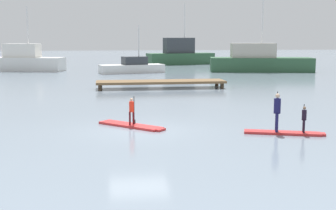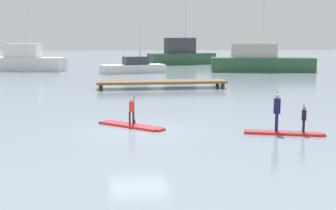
{
  "view_description": "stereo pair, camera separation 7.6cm",
  "coord_description": "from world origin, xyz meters",
  "px_view_note": "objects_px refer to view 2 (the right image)",
  "views": [
    {
      "loc": [
        -1.35,
        -18.45,
        3.86
      ],
      "look_at": [
        1.54,
        2.04,
        0.75
      ],
      "focal_mm": 47.97,
      "sensor_mm": 36.0,
      "label": 1
    },
    {
      "loc": [
        -1.27,
        -18.46,
        3.86
      ],
      "look_at": [
        1.54,
        2.04,
        0.75
      ],
      "focal_mm": 47.97,
      "sensor_mm": 36.0,
      "label": 2
    }
  ],
  "objects_px": {
    "paddleboard_near": "(132,126)",
    "paddler_child_solo": "(132,109)",
    "paddleboard_far": "(284,133)",
    "motor_boat_small_navy": "(133,67)",
    "fishing_boat_white_large": "(260,61)",
    "fishing_boat_green_midground": "(24,61)",
    "paddler_child_front": "(304,118)",
    "trawler_grey_distant": "(181,55)",
    "paddler_adult": "(277,110)"
  },
  "relations": [
    {
      "from": "paddleboard_near",
      "to": "paddler_child_solo",
      "type": "height_order",
      "value": "paddler_child_solo"
    },
    {
      "from": "paddleboard_far",
      "to": "motor_boat_small_navy",
      "type": "distance_m",
      "value": 32.99
    },
    {
      "from": "paddleboard_near",
      "to": "fishing_boat_white_large",
      "type": "xyz_separation_m",
      "value": [
        16.44,
        30.38,
        1.17
      ]
    },
    {
      "from": "paddleboard_near",
      "to": "fishing_boat_green_midground",
      "type": "xyz_separation_m",
      "value": [
        -10.58,
        35.11,
        1.12
      ]
    },
    {
      "from": "paddleboard_near",
      "to": "paddler_child_front",
      "type": "bearing_deg",
      "value": -21.28
    },
    {
      "from": "paddler_child_front",
      "to": "fishing_boat_white_large",
      "type": "xyz_separation_m",
      "value": [
        9.71,
        33.0,
        0.53
      ]
    },
    {
      "from": "fishing_boat_white_large",
      "to": "paddler_child_front",
      "type": "bearing_deg",
      "value": -106.4
    },
    {
      "from": "paddleboard_near",
      "to": "trawler_grey_distant",
      "type": "xyz_separation_m",
      "value": [
        9.79,
        45.42,
        1.32
      ]
    },
    {
      "from": "paddleboard_far",
      "to": "paddler_adult",
      "type": "distance_m",
      "value": 0.98
    },
    {
      "from": "paddleboard_near",
      "to": "motor_boat_small_navy",
      "type": "height_order",
      "value": "motor_boat_small_navy"
    },
    {
      "from": "paddleboard_far",
      "to": "fishing_boat_green_midground",
      "type": "bearing_deg",
      "value": 113.87
    },
    {
      "from": "motor_boat_small_navy",
      "to": "fishing_boat_white_large",
      "type": "bearing_deg",
      "value": 0.15
    },
    {
      "from": "paddler_adult",
      "to": "fishing_boat_white_large",
      "type": "distance_m",
      "value": 34.37
    },
    {
      "from": "paddler_child_solo",
      "to": "paddler_adult",
      "type": "height_order",
      "value": "paddler_adult"
    },
    {
      "from": "paddler_adult",
      "to": "fishing_boat_green_midground",
      "type": "distance_m",
      "value": 40.8
    },
    {
      "from": "motor_boat_small_navy",
      "to": "paddler_adult",
      "type": "bearing_deg",
      "value": -83.34
    },
    {
      "from": "fishing_boat_white_large",
      "to": "trawler_grey_distant",
      "type": "height_order",
      "value": "fishing_boat_white_large"
    },
    {
      "from": "fishing_boat_green_midground",
      "to": "trawler_grey_distant",
      "type": "distance_m",
      "value": 22.84
    },
    {
      "from": "fishing_boat_green_midground",
      "to": "paddler_child_front",
      "type": "bearing_deg",
      "value": -65.35
    },
    {
      "from": "trawler_grey_distant",
      "to": "paddler_child_solo",
      "type": "bearing_deg",
      "value": -102.16
    },
    {
      "from": "paddler_child_front",
      "to": "fishing_boat_green_midground",
      "type": "distance_m",
      "value": 41.51
    },
    {
      "from": "paddler_child_front",
      "to": "paddleboard_near",
      "type": "bearing_deg",
      "value": 158.72
    },
    {
      "from": "paddler_adult",
      "to": "paddler_child_front",
      "type": "height_order",
      "value": "paddler_adult"
    },
    {
      "from": "paddler_child_solo",
      "to": "motor_boat_small_navy",
      "type": "relative_size",
      "value": 0.17
    },
    {
      "from": "paddleboard_near",
      "to": "paddleboard_far",
      "type": "bearing_deg",
      "value": -21.69
    },
    {
      "from": "fishing_boat_white_large",
      "to": "trawler_grey_distant",
      "type": "relative_size",
      "value": 1.18
    },
    {
      "from": "paddleboard_far",
      "to": "fishing_boat_white_large",
      "type": "distance_m",
      "value": 34.41
    },
    {
      "from": "paddler_adult",
      "to": "paddleboard_far",
      "type": "bearing_deg",
      "value": -20.07
    },
    {
      "from": "paddler_child_front",
      "to": "trawler_grey_distant",
      "type": "height_order",
      "value": "trawler_grey_distant"
    },
    {
      "from": "paddleboard_far",
      "to": "trawler_grey_distant",
      "type": "distance_m",
      "value": 47.98
    },
    {
      "from": "paddler_child_solo",
      "to": "paddleboard_far",
      "type": "relative_size",
      "value": 0.39
    },
    {
      "from": "paddleboard_near",
      "to": "paddler_adult",
      "type": "height_order",
      "value": "paddler_adult"
    },
    {
      "from": "paddleboard_near",
      "to": "fishing_boat_green_midground",
      "type": "relative_size",
      "value": 0.29
    },
    {
      "from": "fishing_boat_white_large",
      "to": "paddler_adult",
      "type": "bearing_deg",
      "value": -108.16
    },
    {
      "from": "fishing_boat_green_midground",
      "to": "paddler_adult",
      "type": "bearing_deg",
      "value": -66.43
    },
    {
      "from": "trawler_grey_distant",
      "to": "fishing_boat_white_large",
      "type": "bearing_deg",
      "value": -66.16
    },
    {
      "from": "fishing_boat_white_large",
      "to": "fishing_boat_green_midground",
      "type": "bearing_deg",
      "value": 170.07
    },
    {
      "from": "paddleboard_near",
      "to": "trawler_grey_distant",
      "type": "distance_m",
      "value": 46.48
    },
    {
      "from": "trawler_grey_distant",
      "to": "fishing_boat_green_midground",
      "type": "bearing_deg",
      "value": -153.16
    },
    {
      "from": "fishing_boat_green_midground",
      "to": "paddleboard_near",
      "type": "bearing_deg",
      "value": -73.22
    },
    {
      "from": "paddleboard_far",
      "to": "motor_boat_small_navy",
      "type": "height_order",
      "value": "motor_boat_small_navy"
    },
    {
      "from": "motor_boat_small_navy",
      "to": "fishing_boat_green_midground",
      "type": "bearing_deg",
      "value": 159.11
    },
    {
      "from": "paddler_child_solo",
      "to": "paddler_child_front",
      "type": "distance_m",
      "value": 7.21
    },
    {
      "from": "paddler_adult",
      "to": "fishing_boat_green_midground",
      "type": "relative_size",
      "value": 0.16
    },
    {
      "from": "paddler_adult",
      "to": "fishing_boat_green_midground",
      "type": "xyz_separation_m",
      "value": [
        -16.31,
        37.39,
        0.18
      ]
    },
    {
      "from": "fishing_boat_green_midground",
      "to": "trawler_grey_distant",
      "type": "xyz_separation_m",
      "value": [
        20.38,
        10.31,
        0.2
      ]
    },
    {
      "from": "paddler_child_front",
      "to": "motor_boat_small_navy",
      "type": "height_order",
      "value": "motor_boat_small_navy"
    },
    {
      "from": "fishing_boat_white_large",
      "to": "fishing_boat_green_midground",
      "type": "xyz_separation_m",
      "value": [
        -27.02,
        4.73,
        -0.05
      ]
    },
    {
      "from": "paddleboard_near",
      "to": "paddler_child_solo",
      "type": "bearing_deg",
      "value": 24.32
    },
    {
      "from": "motor_boat_small_navy",
      "to": "paddleboard_far",
      "type": "bearing_deg",
      "value": -82.87
    }
  ]
}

